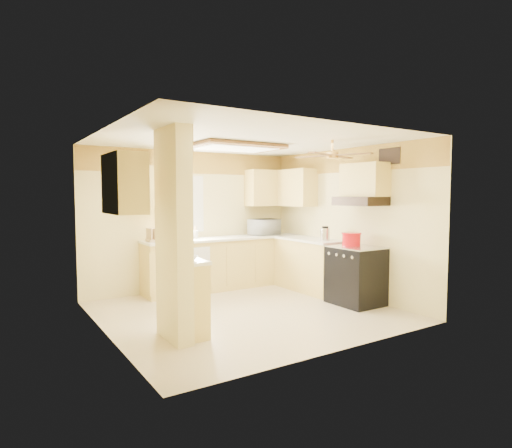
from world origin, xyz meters
TOP-DOWN VIEW (x-y plane):
  - floor at (0.00, 0.00)m, footprint 4.00×4.00m
  - ceiling at (0.00, 0.00)m, footprint 4.00×4.00m
  - wall_back at (0.00, 1.90)m, footprint 4.00×0.00m
  - wall_front at (0.00, -1.90)m, footprint 4.00×0.00m
  - wall_left at (-2.00, 0.00)m, footprint 0.00×3.80m
  - wall_right at (2.00, 0.00)m, footprint 0.00×3.80m
  - wallpaper_border at (0.00, 1.88)m, footprint 4.00×0.02m
  - partition_column at (-1.35, -0.55)m, footprint 0.20×0.70m
  - partition_ledge at (-1.13, -0.55)m, footprint 0.25×0.55m
  - ledge_top at (-1.13, -0.55)m, footprint 0.28×0.58m
  - lower_cabinets_back at (0.50, 1.60)m, footprint 3.00×0.60m
  - lower_cabinets_right at (1.70, 0.60)m, footprint 0.60×1.40m
  - countertop_back at (0.50, 1.59)m, footprint 3.04×0.64m
  - countertop_right at (1.69, 0.60)m, footprint 0.64×1.44m
  - dishwasher_panel at (-0.25, 1.29)m, footprint 0.58×0.02m
  - window at (-0.25, 1.89)m, footprint 0.92×0.02m
  - upper_cab_back_left at (-0.85, 1.72)m, footprint 0.60×0.35m
  - upper_cab_back_right at (1.55, 1.72)m, footprint 0.90×0.35m
  - upper_cab_right at (1.82, 1.25)m, footprint 0.35×1.00m
  - upper_cab_left_wall at (-1.82, -0.25)m, footprint 0.35×0.75m
  - upper_cab_over_stove at (1.82, -0.55)m, footprint 0.35×0.76m
  - stove at (1.67, -0.55)m, footprint 0.68×0.77m
  - range_hood at (1.74, -0.55)m, footprint 0.50×0.76m
  - poster_menu at (-1.24, -0.55)m, footprint 0.02×0.42m
  - poster_nashville at (-1.24, -0.55)m, footprint 0.02×0.42m
  - ceiling_light_panel at (0.10, 0.50)m, footprint 1.35×0.95m
  - ceiling_fan at (1.00, -0.70)m, footprint 1.15×1.15m
  - vent_grate at (1.98, -0.90)m, footprint 0.02×0.40m
  - microwave at (1.36, 1.57)m, footprint 0.58×0.42m
  - bowl at (-1.17, -0.56)m, footprint 0.24×0.24m
  - dutch_oven at (1.68, -0.43)m, footprint 0.31×0.31m
  - kettle at (1.66, 0.16)m, footprint 0.16×0.16m
  - dish_rack at (-0.75, 1.61)m, footprint 0.40×0.31m
  - utensil_crock at (-0.04, 1.71)m, footprint 0.11×0.11m

SIDE VIEW (x-z plane):
  - floor at x=0.00m, z-range 0.00..0.00m
  - dishwasher_panel at x=-0.25m, z-range 0.03..0.83m
  - partition_ledge at x=-1.13m, z-range 0.00..0.90m
  - lower_cabinets_back at x=0.50m, z-range 0.00..0.90m
  - lower_cabinets_right at x=1.70m, z-range 0.00..0.90m
  - stove at x=1.67m, z-range 0.00..0.92m
  - ledge_top at x=-1.13m, z-range 0.90..0.94m
  - countertop_back at x=0.50m, z-range 0.90..0.94m
  - countertop_right at x=1.69m, z-range 0.90..0.94m
  - bowl at x=-1.17m, z-range 0.94..0.99m
  - utensil_crock at x=-0.04m, z-range 0.90..1.12m
  - dutch_oven at x=1.68m, z-range 0.92..1.12m
  - dish_rack at x=-0.75m, z-range 0.91..1.13m
  - kettle at x=1.66m, z-range 0.93..1.18m
  - microwave at x=1.36m, z-range 0.94..1.24m
  - poster_nashville at x=-1.24m, z-range 0.92..1.48m
  - wall_back at x=0.00m, z-range -0.75..3.25m
  - wall_front at x=0.00m, z-range -0.75..3.25m
  - wall_left at x=-2.00m, z-range -0.65..3.15m
  - wall_right at x=2.00m, z-range -0.65..3.15m
  - partition_column at x=-1.35m, z-range 0.00..2.50m
  - window at x=-0.25m, z-range 1.04..2.06m
  - range_hood at x=1.74m, z-range 1.55..1.69m
  - upper_cab_back_left at x=-0.85m, z-range 1.50..2.20m
  - upper_cab_back_right at x=1.55m, z-range 1.50..2.20m
  - upper_cab_right at x=1.82m, z-range 1.50..2.20m
  - upper_cab_left_wall at x=-1.82m, z-range 1.50..2.20m
  - poster_menu at x=-1.24m, z-range 1.57..2.14m
  - upper_cab_over_stove at x=1.82m, z-range 1.69..2.21m
  - ceiling_fan at x=1.00m, z-range 2.16..2.42m
  - wallpaper_border at x=0.00m, z-range 2.10..2.50m
  - vent_grate at x=1.98m, z-range 2.17..2.42m
  - ceiling_light_panel at x=0.10m, z-range 2.42..2.49m
  - ceiling at x=0.00m, z-range 2.50..2.50m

